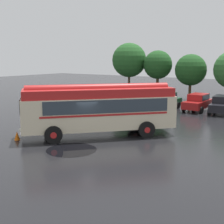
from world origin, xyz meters
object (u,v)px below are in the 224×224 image
object	(u,v)px
vintage_bus	(99,108)
car_mid_right	(198,102)
car_near_left	(142,98)
traffic_cone	(17,136)
car_mid_left	(164,101)
car_far_right	(222,105)

from	to	relation	value
vintage_bus	car_mid_right	distance (m)	13.70
car_near_left	traffic_cone	bearing A→B (deg)	-88.80
car_near_left	car_mid_left	world-z (taller)	same
car_mid_right	car_far_right	size ratio (longest dim) A/B	0.97
car_mid_right	car_mid_left	bearing A→B (deg)	-164.04
car_near_left	car_mid_right	bearing A→B (deg)	5.72
vintage_bus	car_mid_left	bearing A→B (deg)	95.47
car_mid_left	traffic_cone	bearing A→B (deg)	-98.45
vintage_bus	car_near_left	distance (m)	13.57
car_far_right	car_mid_right	bearing A→B (deg)	174.17
car_near_left	car_far_right	world-z (taller)	same
vintage_bus	car_mid_left	world-z (taller)	vintage_bus
vintage_bus	car_far_right	xyz separation A→B (m)	(4.38, 13.27, -1.05)
car_far_right	traffic_cone	size ratio (longest dim) A/B	7.94
car_far_right	traffic_cone	bearing A→B (deg)	-115.12
car_mid_left	car_far_right	world-z (taller)	same
traffic_cone	car_mid_right	bearing A→B (deg)	72.07
car_mid_left	car_far_right	xyz separation A→B (m)	(5.59, 0.66, 0.00)
vintage_bus	car_mid_right	xyz separation A→B (m)	(1.97, 13.52, -1.05)
car_mid_left	traffic_cone	xyz separation A→B (m)	(-2.45, -16.48, -0.57)
car_mid_right	car_far_right	distance (m)	2.42
car_mid_right	traffic_cone	distance (m)	18.29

